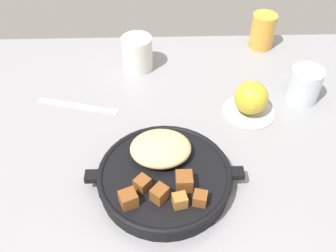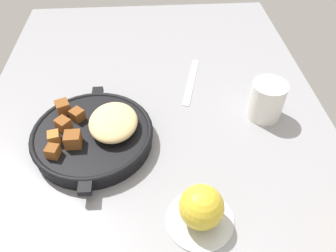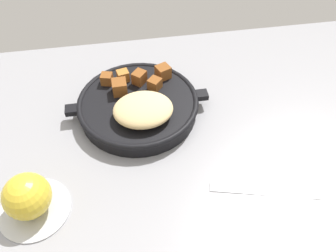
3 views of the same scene
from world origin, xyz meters
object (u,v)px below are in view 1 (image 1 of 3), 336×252
(juice_glass_amber, at_px, (263,31))
(cast_iron_skillet, at_px, (164,174))
(ceramic_mug_white, at_px, (137,53))
(water_glass_short, at_px, (305,85))
(red_apple, at_px, (251,98))
(butter_knife, at_px, (78,106))

(juice_glass_amber, bearing_deg, cast_iron_skillet, -120.70)
(cast_iron_skillet, distance_m, juice_glass_amber, 0.54)
(ceramic_mug_white, height_order, water_glass_short, ceramic_mug_white)
(cast_iron_skillet, height_order, red_apple, red_apple)
(red_apple, relative_size, water_glass_short, 0.92)
(red_apple, relative_size, juice_glass_amber, 0.79)
(cast_iron_skillet, height_order, ceramic_mug_white, ceramic_mug_white)
(red_apple, xyz_separation_m, butter_knife, (-0.39, 0.03, -0.04))
(cast_iron_skillet, xyz_separation_m, juice_glass_amber, (0.28, 0.46, 0.02))
(cast_iron_skillet, xyz_separation_m, ceramic_mug_white, (-0.06, 0.37, 0.02))
(cast_iron_skillet, distance_m, butter_knife, 0.30)
(cast_iron_skillet, distance_m, ceramic_mug_white, 0.38)
(red_apple, distance_m, butter_knife, 0.39)
(juice_glass_amber, bearing_deg, water_glass_short, -77.44)
(ceramic_mug_white, height_order, juice_glass_amber, juice_glass_amber)
(butter_knife, bearing_deg, cast_iron_skillet, -34.35)
(water_glass_short, relative_size, juice_glass_amber, 0.86)
(red_apple, xyz_separation_m, ceramic_mug_white, (-0.25, 0.18, 0.00))
(cast_iron_skillet, relative_size, butter_knife, 1.52)
(butter_knife, bearing_deg, red_apple, 10.00)
(red_apple, relative_size, ceramic_mug_white, 0.86)
(cast_iron_skillet, bearing_deg, butter_knife, 131.03)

